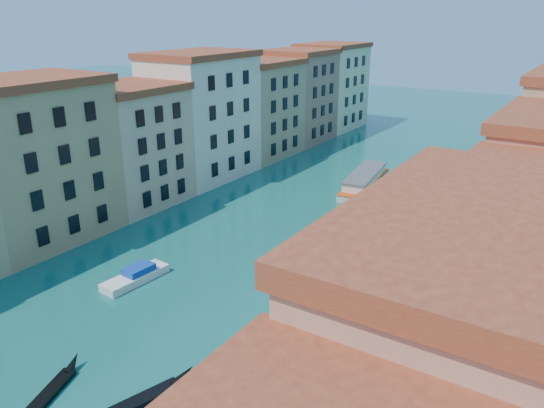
# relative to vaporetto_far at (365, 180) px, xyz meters

# --- Properties ---
(left_bank_palazzos) EXTENTS (12.80, 128.40, 21.00)m
(left_bank_palazzos) POSITION_rel_vaporetto_far_xyz_m (-26.13, -15.51, 8.52)
(left_bank_palazzos) COLOR beige
(left_bank_palazzos) RESTS_ON ground
(quay) EXTENTS (4.00, 140.00, 1.00)m
(quay) POSITION_rel_vaporetto_far_xyz_m (21.87, -15.19, -0.68)
(quay) COLOR #ABA48A
(quay) RESTS_ON ground
(vaporetto_far) EXTENTS (6.60, 18.05, 2.63)m
(vaporetto_far) POSITION_rel_vaporetto_far_xyz_m (0.00, 0.00, 0.00)
(vaporetto_far) COLOR silver
(vaporetto_far) RESTS_ON ground
(gondola_fore) EXTENTS (4.74, 11.20, 2.31)m
(gondola_fore) POSITION_rel_vaporetto_far_xyz_m (0.80, -60.76, -0.79)
(gondola_fore) COLOR black
(gondola_fore) RESTS_ON ground
(gondola_far) EXTENTS (1.46, 11.06, 1.57)m
(gondola_far) POSITION_rel_vaporetto_far_xyz_m (3.88, -27.05, -0.86)
(gondola_far) COLOR black
(gondola_far) RESTS_ON ground
(motorboat_mid) EXTENTS (2.92, 7.72, 1.57)m
(motorboat_mid) POSITION_rel_vaporetto_far_xyz_m (-7.61, -42.87, -0.57)
(motorboat_mid) COLOR white
(motorboat_mid) RESTS_ON ground
(motorboat_far) EXTENTS (3.18, 8.04, 1.63)m
(motorboat_far) POSITION_rel_vaporetto_far_xyz_m (6.23, 3.79, -0.55)
(motorboat_far) COLOR white
(motorboat_far) RESTS_ON ground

